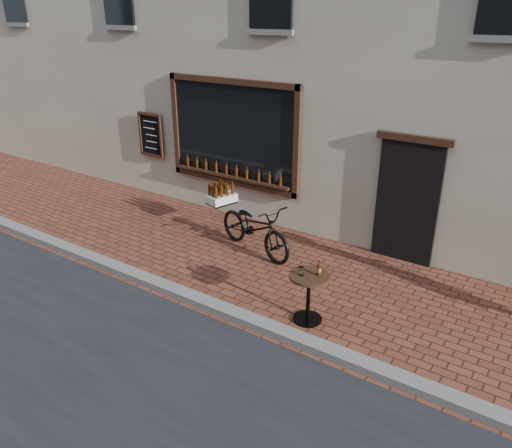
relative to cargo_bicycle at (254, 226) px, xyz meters
The scene contains 4 objects.
ground 2.33m from the cargo_bicycle, 76.57° to the right, with size 90.00×90.00×0.00m, color brown.
kerb 2.13m from the cargo_bicycle, 75.29° to the right, with size 90.00×0.25×0.12m, color slate.
cargo_bicycle is the anchor object (origin of this frame).
bistro_table 2.44m from the cargo_bicycle, 36.51° to the right, with size 0.59×0.59×1.02m.
Camera 1 is at (4.28, -4.83, 4.27)m, focal length 35.00 mm.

